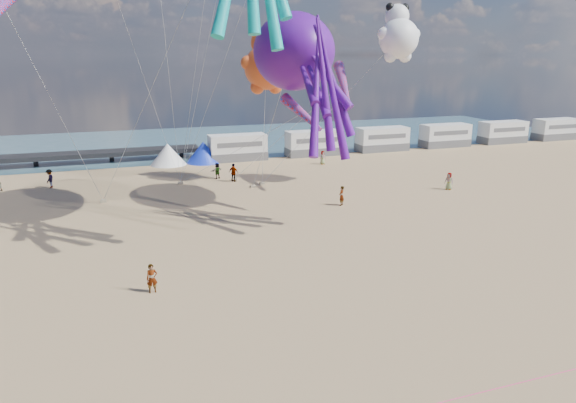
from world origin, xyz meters
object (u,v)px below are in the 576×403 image
object	(u,v)px
tent_blue	(203,152)
sandbag_a	(103,201)
beachgoer_4	(217,171)
sandbag_e	(180,183)
windsock_mid	(343,83)
windsock_right	(302,113)
motorhome_0	(238,147)
motorhome_1	(313,143)
motorhome_2	(382,139)
kite_teddy_orange	(266,68)
motorhome_3	(445,135)
sandbag_d	(234,179)
motorhome_4	(503,132)
motorhome_5	(556,129)
beachgoer_2	(50,179)
kite_panda	(399,38)
tent_white	(168,154)
standing_person	(152,278)
beachgoer_3	(234,173)
beachgoer_0	(323,158)
kite_octopus_purple	(293,52)
windsock_left	(3,5)
beachgoer_5	(341,196)
beachgoer_6	(449,181)
sandbag_c	(262,184)
sandbag_b	(253,186)

from	to	relation	value
tent_blue	sandbag_a	bearing A→B (deg)	-128.12
beachgoer_4	sandbag_a	size ratio (longest dim) A/B	3.14
sandbag_e	windsock_mid	xyz separation A→B (m)	(13.82, -6.30, 9.41)
windsock_right	motorhome_0	bearing A→B (deg)	65.69
motorhome_1	tent_blue	bearing A→B (deg)	180.00
motorhome_2	kite_teddy_orange	world-z (taller)	kite_teddy_orange
windsock_mid	windsock_right	bearing A→B (deg)	-120.57
motorhome_2	beachgoer_4	xyz separation A→B (m)	(-23.13, -8.45, -0.71)
motorhome_2	motorhome_3	size ratio (longest dim) A/B	1.00
sandbag_d	motorhome_4	bearing A→B (deg)	13.46
motorhome_5	beachgoer_2	size ratio (longest dim) A/B	3.77
motorhome_3	kite_panda	bearing A→B (deg)	-136.83
tent_white	standing_person	distance (m)	32.91
sandbag_e	kite_panda	world-z (taller)	kite_panda
tent_white	beachgoer_3	distance (m)	11.48
beachgoer_0	beachgoer_3	xyz separation A→B (m)	(-11.39, -4.87, 0.14)
beachgoer_3	kite_octopus_purple	xyz separation A→B (m)	(2.79, -9.28, 11.22)
sandbag_e	windsock_left	size ratio (longest dim) A/B	0.07
sandbag_a	kite_panda	xyz separation A→B (m)	(25.61, -2.80, 13.15)
motorhome_2	beachgoer_5	bearing A→B (deg)	-126.09
beachgoer_5	windsock_mid	bearing A→B (deg)	-158.18
standing_person	beachgoer_5	size ratio (longest dim) A/B	0.95
motorhome_4	beachgoer_2	xyz separation A→B (m)	(-57.52, -7.13, -0.62)
windsock_left	kite_panda	bearing A→B (deg)	4.82
motorhome_0	motorhome_3	xyz separation A→B (m)	(28.50, 0.00, 0.00)
standing_person	windsock_left	world-z (taller)	windsock_left
tent_white	sandbag_d	size ratio (longest dim) A/B	8.00
windsock_left	tent_white	bearing A→B (deg)	59.27
motorhome_2	motorhome_4	xyz separation A→B (m)	(19.00, 0.00, 0.00)
tent_white	kite_teddy_orange	size ratio (longest dim) A/B	0.58
motorhome_3	windsock_left	size ratio (longest dim) A/B	0.93
beachgoer_6	motorhome_0	bearing A→B (deg)	-175.74
motorhome_0	sandbag_e	xyz separation A→B (m)	(-7.94, -9.60, -1.39)
motorhome_3	beachgoer_5	world-z (taller)	motorhome_3
motorhome_1	motorhome_5	xyz separation A→B (m)	(38.00, 0.00, 0.00)
tent_white	motorhome_5	bearing A→B (deg)	0.00
motorhome_1	windsock_left	bearing A→B (deg)	-151.07
tent_white	windsock_right	xyz separation A→B (m)	(7.98, -21.42, 6.43)
kite_octopus_purple	standing_person	bearing A→B (deg)	-149.12
motorhome_4	windsock_mid	size ratio (longest dim) A/B	0.99
sandbag_a	kite_octopus_purple	bearing A→B (deg)	-20.95
beachgoer_4	kite_panda	bearing A→B (deg)	118.97
motorhome_1	kite_panda	bearing A→B (deg)	-85.83
motorhome_4	sandbag_c	xyz separation A→B (m)	(-38.61, -12.34, -1.39)
sandbag_b	beachgoer_5	bearing A→B (deg)	-56.81
sandbag_b	sandbag_d	world-z (taller)	same
beachgoer_4	beachgoer_5	size ratio (longest dim) A/B	0.96
beachgoer_2	beachgoer_5	size ratio (longest dim) A/B	1.07
tent_white	beachgoer_6	world-z (taller)	tent_white
sandbag_a	windsock_mid	world-z (taller)	windsock_mid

